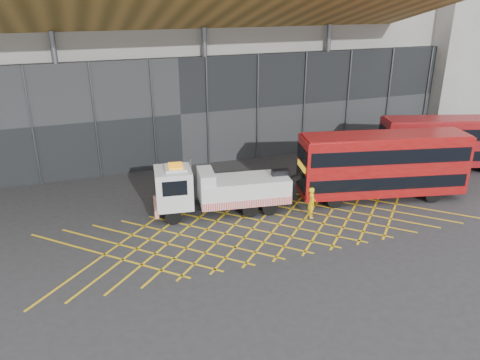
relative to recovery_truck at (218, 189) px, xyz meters
name	(u,v)px	position (x,y,z in m)	size (l,w,h in m)	color
ground_plane	(197,239)	(-2.03, -2.65, -1.51)	(120.00, 120.00, 0.00)	#2C2B2E
road_markings	(266,227)	(1.97, -2.65, -1.50)	(24.76, 7.16, 0.01)	yellow
construction_building	(157,35)	(-0.11, 15.75, 7.47)	(55.00, 23.97, 18.00)	gray
east_building	(468,17)	(29.97, 13.35, 8.49)	(15.00, 12.00, 20.00)	gray
recovery_truck	(218,189)	(0.00, 0.00, 0.00)	(9.41, 3.34, 3.26)	black
bus_towed	(383,163)	(10.33, -1.47, 0.84)	(10.64, 4.63, 4.22)	maroon
bus_second	(447,141)	(18.00, 1.37, 0.65)	(9.76, 4.92, 3.89)	maroon
worker	(312,202)	(4.95, -2.40, -0.59)	(0.67, 0.44, 1.84)	yellow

